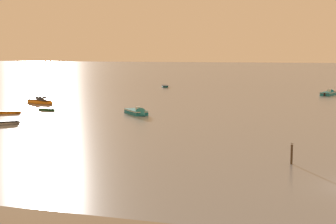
% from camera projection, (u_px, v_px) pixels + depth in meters
% --- Properties ---
extents(rowboat_moored_0, '(2.09, 3.19, 0.48)m').
position_uv_depth(rowboat_moored_0, '(335.00, 92.00, 109.75)').
color(rowboat_moored_0, red).
rests_on(rowboat_moored_0, ground).
extents(motorboat_moored_0, '(3.48, 5.93, 1.92)m').
position_uv_depth(motorboat_moored_0, '(329.00, 94.00, 103.96)').
color(motorboat_moored_0, '#197084').
rests_on(motorboat_moored_0, ground).
extents(rowboat_moored_1, '(3.76, 2.75, 0.57)m').
position_uv_depth(rowboat_moored_1, '(9.00, 113.00, 72.64)').
color(rowboat_moored_1, orange).
rests_on(rowboat_moored_1, ground).
extents(rowboat_moored_3, '(3.58, 1.70, 0.54)m').
position_uv_depth(rowboat_moored_3, '(47.00, 109.00, 76.68)').
color(rowboat_moored_3, '#23602D').
rests_on(rowboat_moored_3, ground).
extents(motorboat_moored_1, '(4.98, 5.13, 1.82)m').
position_uv_depth(motorboat_moored_1, '(138.00, 113.00, 71.14)').
color(motorboat_moored_1, '#197084').
rests_on(motorboat_moored_1, ground).
extents(rowboat_moored_4, '(3.98, 4.03, 0.67)m').
position_uv_depth(rowboat_moored_4, '(3.00, 123.00, 61.66)').
color(rowboat_moored_4, gray).
rests_on(rowboat_moored_4, ground).
extents(rowboat_moored_5, '(3.29, 4.73, 0.71)m').
position_uv_depth(rowboat_moored_5, '(165.00, 86.00, 127.42)').
color(rowboat_moored_5, '#197084').
rests_on(rowboat_moored_5, ground).
extents(sailboat_moored_1, '(7.34, 4.71, 7.89)m').
position_uv_depth(sailboat_moored_1, '(40.00, 101.00, 87.15)').
color(sailboat_moored_1, orange).
rests_on(sailboat_moored_1, ground).
extents(mooring_post_near, '(0.22, 0.22, 1.88)m').
position_uv_depth(mooring_post_near, '(292.00, 154.00, 39.85)').
color(mooring_post_near, '#423323').
rests_on(mooring_post_near, ground).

